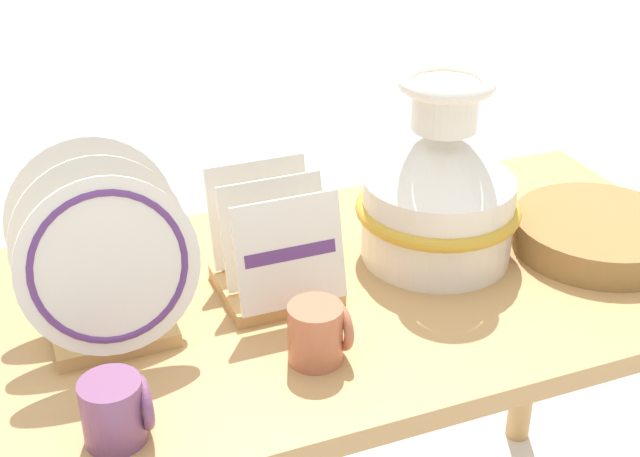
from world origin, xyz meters
TOP-DOWN VIEW (x-y plane):
  - display_table at (0.00, 0.00)m, footprint 1.35×0.64m
  - ceramic_vase at (0.22, 0.03)m, footprint 0.27×0.27m
  - dish_rack_round_plates at (-0.32, -0.00)m, footprint 0.25×0.21m
  - dish_rack_square_plates at (-0.07, 0.02)m, footprint 0.17×0.19m
  - wicker_charger_stack at (0.49, -0.05)m, footprint 0.29×0.29m
  - mug_terracotta_glaze at (-0.07, -0.16)m, footprint 0.08×0.08m
  - mug_plum_glaze at (-0.35, -0.22)m, footprint 0.08×0.08m

SIDE VIEW (x-z plane):
  - display_table at x=0.00m, z-range 0.26..0.99m
  - wicker_charger_stack at x=0.49m, z-range 0.73..0.78m
  - mug_terracotta_glaze at x=-0.07m, z-range 0.73..0.81m
  - mug_plum_glaze at x=-0.35m, z-range 0.73..0.81m
  - dish_rack_square_plates at x=-0.07m, z-range 0.69..0.88m
  - dish_rack_round_plates at x=-0.32m, z-range 0.70..0.97m
  - ceramic_vase at x=0.22m, z-range 0.69..1.01m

